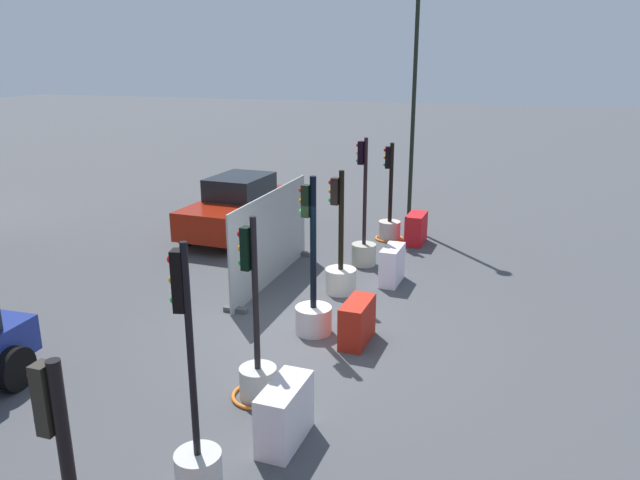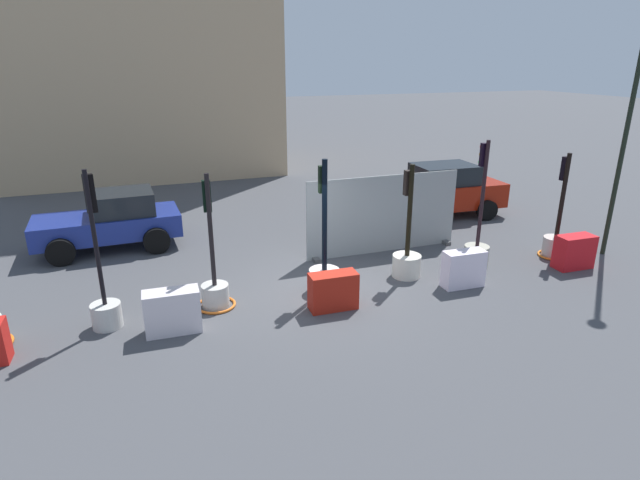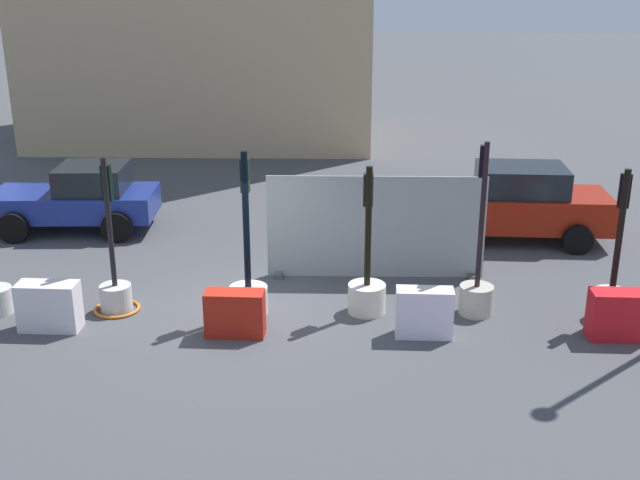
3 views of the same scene
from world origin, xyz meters
TOP-DOWN VIEW (x-y plane):
  - ground_plane at (0.00, 0.00)m, footprint 120.00×120.00m
  - traffic_light_1 at (-4.49, -0.14)m, footprint 0.58×0.58m
  - traffic_light_2 at (-2.32, 0.02)m, footprint 0.85×0.85m
  - traffic_light_3 at (0.15, -0.04)m, footprint 0.70×0.70m
  - traffic_light_4 at (2.32, 0.07)m, footprint 0.69×0.69m
  - traffic_light_5 at (4.32, 0.05)m, footprint 0.62×0.62m
  - traffic_light_6 at (6.72, -0.10)m, footprint 0.81×0.81m
  - construction_barrier_1 at (-3.26, -0.80)m, footprint 1.07×0.49m
  - construction_barrier_2 at (0.02, -0.94)m, footprint 1.03×0.47m
  - construction_barrier_3 at (3.27, -0.90)m, footprint 0.99×0.43m
  - construction_barrier_4 at (6.57, -0.90)m, footprint 0.98×0.50m
  - car_red_compact at (5.79, 4.23)m, footprint 4.50×2.20m
  - car_blue_estate at (-4.42, 4.63)m, footprint 3.88×2.16m
  - street_lamp_post at (8.13, -0.40)m, footprint 0.36×0.36m
  - site_fence_panel at (2.54, 1.81)m, footprint 4.40×0.50m

SIDE VIEW (x-z plane):
  - ground_plane at x=0.00m, z-range 0.00..0.00m
  - construction_barrier_2 at x=0.02m, z-range 0.00..0.81m
  - construction_barrier_4 at x=6.57m, z-range 0.00..0.86m
  - construction_barrier_1 at x=-3.26m, z-range 0.00..0.87m
  - construction_barrier_3 at x=3.27m, z-range 0.00..0.87m
  - traffic_light_6 at x=6.72m, z-range -0.90..1.89m
  - traffic_light_2 at x=-2.32m, z-range -0.96..1.95m
  - traffic_light_4 at x=2.32m, z-range -0.84..1.92m
  - traffic_light_3 at x=0.15m, z-range -0.97..2.08m
  - traffic_light_5 at x=4.32m, z-range -1.04..2.18m
  - traffic_light_1 at x=-4.49m, z-range -0.94..2.24m
  - car_blue_estate at x=-4.42m, z-range -0.01..1.58m
  - car_red_compact at x=5.79m, z-range -0.01..1.73m
  - site_fence_panel at x=2.54m, z-range -0.04..2.09m
  - street_lamp_post at x=8.13m, z-range 0.96..8.12m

